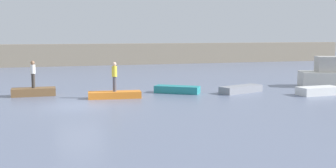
{
  "coord_description": "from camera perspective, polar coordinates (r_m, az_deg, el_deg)",
  "views": [
    {
      "loc": [
        -2.08,
        -23.44,
        4.0
      ],
      "look_at": [
        6.07,
        3.12,
        0.64
      ],
      "focal_mm": 45.06,
      "sensor_mm": 36.0,
      "label": 1
    }
  ],
  "objects": [
    {
      "name": "rowboat_grey",
      "position": [
        28.94,
        9.84,
        -0.69
      ],
      "size": [
        3.37,
        2.07,
        0.47
      ],
      "primitive_type": "cube",
      "rotation": [
        0.0,
        0.0,
        0.35
      ],
      "color": "gray",
      "rests_on": "ground_plane"
    },
    {
      "name": "rowboat_orange",
      "position": [
        26.29,
        -7.22,
        -1.46
      ],
      "size": [
        3.33,
        1.35,
        0.42
      ],
      "primitive_type": "cube",
      "rotation": [
        0.0,
        0.0,
        -0.12
      ],
      "color": "orange",
      "rests_on": "ground_plane"
    },
    {
      "name": "rowboat_teal",
      "position": [
        28.29,
        1.24,
        -0.75
      ],
      "size": [
        3.02,
        2.5,
        0.49
      ],
      "primitive_type": "cube",
      "rotation": [
        0.0,
        0.0,
        -0.6
      ],
      "color": "teal",
      "rests_on": "ground_plane"
    },
    {
      "name": "rowboat_brown",
      "position": [
        28.41,
        -17.71,
        -1.02
      ],
      "size": [
        2.72,
        1.09,
        0.51
      ],
      "primitive_type": "cube",
      "rotation": [
        0.0,
        0.0,
        -0.01
      ],
      "color": "brown",
      "rests_on": "ground_plane"
    },
    {
      "name": "embankment_wall",
      "position": [
        53.22,
        -14.84,
        3.8
      ],
      "size": [
        80.0,
        1.2,
        2.69
      ],
      "primitive_type": "cube",
      "color": "gray",
      "rests_on": "ground_plane"
    },
    {
      "name": "person_yellow_shirt",
      "position": [
        26.15,
        -7.26,
        1.23
      ],
      "size": [
        0.32,
        0.32,
        1.82
      ],
      "color": "#4C4C56",
      "rests_on": "rowboat_orange"
    },
    {
      "name": "person_white_shirt",
      "position": [
        28.27,
        -17.8,
        1.47
      ],
      "size": [
        0.32,
        0.32,
        1.75
      ],
      "color": "#38332D",
      "rests_on": "rowboat_brown"
    },
    {
      "name": "rowboat_white",
      "position": [
        29.19,
        19.69,
        -0.87
      ],
      "size": [
        2.84,
        1.33,
        0.53
      ],
      "primitive_type": "cube",
      "rotation": [
        0.0,
        0.0,
        0.04
      ],
      "color": "white",
      "rests_on": "ground_plane"
    },
    {
      "name": "ground_plane",
      "position": [
        23.87,
        -11.84,
        -2.91
      ],
      "size": [
        120.0,
        120.0,
        0.0
      ],
      "primitive_type": "plane",
      "color": "slate"
    }
  ]
}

